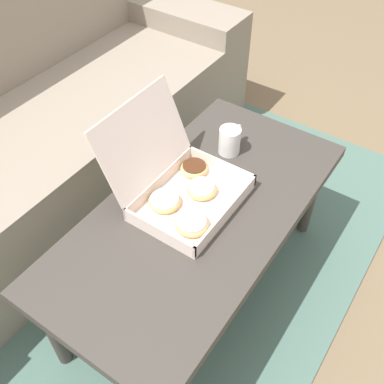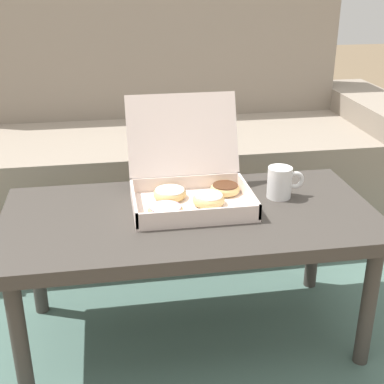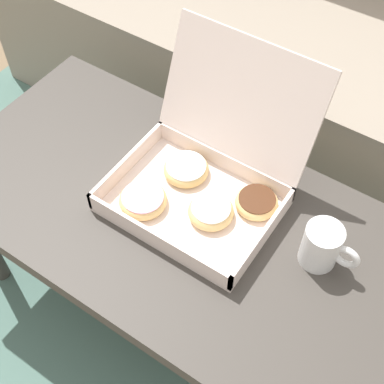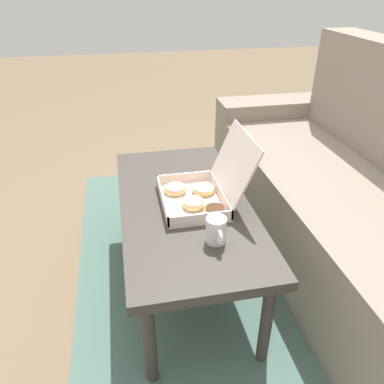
% 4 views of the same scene
% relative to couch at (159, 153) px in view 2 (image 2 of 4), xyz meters
% --- Properties ---
extents(ground_plane, '(12.00, 12.00, 0.00)m').
position_rel_couch_xyz_m(ground_plane, '(0.00, -0.78, -0.33)').
color(ground_plane, '#756047').
extents(area_rug, '(2.27, 1.74, 0.01)m').
position_rel_couch_xyz_m(area_rug, '(0.00, -0.48, -0.33)').
color(area_rug, '#4C6B60').
rests_on(area_rug, ground_plane).
extents(couch, '(2.15, 0.76, 1.00)m').
position_rel_couch_xyz_m(couch, '(0.00, 0.00, 0.00)').
color(couch, gray).
rests_on(couch, ground_plane).
extents(coffee_table, '(1.08, 0.54, 0.44)m').
position_rel_couch_xyz_m(coffee_table, '(0.00, -0.84, 0.06)').
color(coffee_table, '#3D3833').
rests_on(coffee_table, ground_plane).
extents(pastry_box, '(0.35, 0.36, 0.29)m').
position_rel_couch_xyz_m(pastry_box, '(0.01, -0.77, 0.16)').
color(pastry_box, silver).
rests_on(pastry_box, coffee_table).
extents(coffee_mug, '(0.11, 0.07, 0.10)m').
position_rel_couch_xyz_m(coffee_mug, '(0.29, -0.78, 0.16)').
color(coffee_mug, white).
rests_on(coffee_mug, coffee_table).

